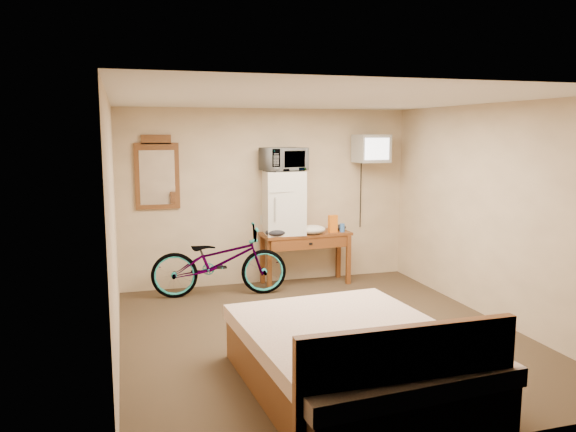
# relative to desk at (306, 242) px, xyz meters

# --- Properties ---
(room) EXTENTS (4.60, 4.64, 2.50)m
(room) POSITION_rel_desk_xyz_m (-0.48, -2.00, 0.63)
(room) COLOR #3E311F
(room) RESTS_ON ground
(desk) EXTENTS (1.30, 0.55, 0.75)m
(desk) POSITION_rel_desk_xyz_m (0.00, 0.00, 0.00)
(desk) COLOR brown
(desk) RESTS_ON floor
(mini_fridge) EXTENTS (0.58, 0.56, 0.89)m
(mini_fridge) POSITION_rel_desk_xyz_m (-0.32, 0.04, 0.57)
(mini_fridge) COLOR white
(mini_fridge) RESTS_ON desk
(microwave) EXTENTS (0.67, 0.54, 0.32)m
(microwave) POSITION_rel_desk_xyz_m (-0.32, 0.04, 1.17)
(microwave) COLOR white
(microwave) RESTS_ON mini_fridge
(snack_bag) EXTENTS (0.13, 0.09, 0.25)m
(snack_bag) POSITION_rel_desk_xyz_m (0.38, -0.05, 0.25)
(snack_bag) COLOR orange
(snack_bag) RESTS_ON desk
(blue_cup) EXTENTS (0.07, 0.07, 0.12)m
(blue_cup) POSITION_rel_desk_xyz_m (0.52, -0.07, 0.19)
(blue_cup) COLOR #3A70C6
(blue_cup) RESTS_ON desk
(cloth_cream) EXTENTS (0.40, 0.31, 0.12)m
(cloth_cream) POSITION_rel_desk_xyz_m (0.05, -0.10, 0.19)
(cloth_cream) COLOR white
(cloth_cream) RESTS_ON desk
(cloth_dark_a) EXTENTS (0.30, 0.22, 0.11)m
(cloth_dark_a) POSITION_rel_desk_xyz_m (-0.48, -0.14, 0.18)
(cloth_dark_a) COLOR black
(cloth_dark_a) RESTS_ON desk
(cloth_dark_b) EXTENTS (0.18, 0.15, 0.08)m
(cloth_dark_b) POSITION_rel_desk_xyz_m (0.54, 0.08, 0.17)
(cloth_dark_b) COLOR black
(cloth_dark_b) RESTS_ON desk
(crt_television) EXTENTS (0.48, 0.58, 0.40)m
(crt_television) POSITION_rel_desk_xyz_m (0.99, 0.02, 1.31)
(crt_television) COLOR black
(crt_television) RESTS_ON room
(wall_mirror) EXTENTS (0.59, 0.04, 1.00)m
(wall_mirror) POSITION_rel_desk_xyz_m (-2.03, 0.27, 1.00)
(wall_mirror) COLOR brown
(wall_mirror) RESTS_ON room
(bicycle) EXTENTS (1.85, 0.83, 0.94)m
(bicycle) POSITION_rel_desk_xyz_m (-1.29, -0.21, -0.15)
(bicycle) COLOR black
(bicycle) RESTS_ON floor
(bed) EXTENTS (1.81, 2.31, 0.90)m
(bed) POSITION_rel_desk_xyz_m (-0.69, -3.37, -0.33)
(bed) COLOR brown
(bed) RESTS_ON floor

